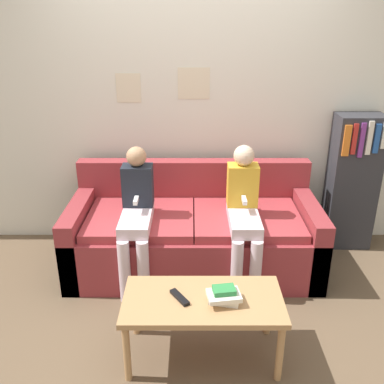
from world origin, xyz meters
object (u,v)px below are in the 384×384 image
object	(u,v)px
person_left	(135,212)
bookshelf	(350,182)
couch	(192,234)
tv_remote	(178,297)
person_right	(242,210)
coffee_table	(201,305)

from	to	relation	value
person_left	bookshelf	size ratio (longest dim) A/B	0.88
couch	tv_remote	distance (m)	1.10
person_right	bookshelf	size ratio (longest dim) A/B	0.89
couch	coffee_table	world-z (taller)	couch
tv_remote	bookshelf	size ratio (longest dim) A/B	0.13
coffee_table	person_right	bearing A→B (deg)	68.79
coffee_table	person_right	world-z (taller)	person_right
coffee_table	tv_remote	bearing A→B (deg)	-178.98
couch	tv_remote	bearing A→B (deg)	-94.75
person_right	bookshelf	world-z (taller)	bookshelf
bookshelf	person_left	bearing A→B (deg)	-162.64
person_right	tv_remote	distance (m)	1.00
tv_remote	person_right	bearing A→B (deg)	27.90
person_right	tv_remote	bearing A→B (deg)	-118.83
person_left	couch	bearing A→B (deg)	26.28
coffee_table	person_left	world-z (taller)	person_left
couch	bookshelf	world-z (taller)	bookshelf
coffee_table	person_right	distance (m)	0.96
person_left	tv_remote	world-z (taller)	person_left
coffee_table	bookshelf	size ratio (longest dim) A/B	0.79
coffee_table	couch	bearing A→B (deg)	92.73
coffee_table	tv_remote	distance (m)	0.15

